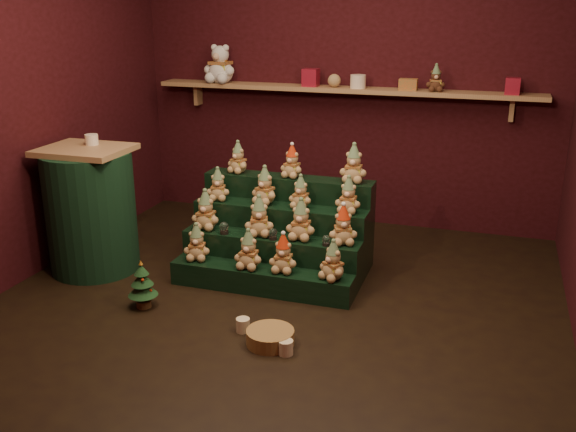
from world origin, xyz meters
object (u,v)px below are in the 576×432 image
(snow_globe_a, at_px, (224,228))
(snow_globe_b, at_px, (273,234))
(mug_left, at_px, (243,325))
(mini_christmas_tree, at_px, (142,285))
(mug_right, at_px, (286,347))
(wicker_basket, at_px, (270,337))
(brown_bear, at_px, (436,78))
(white_bear, at_px, (220,59))
(riser_tier_front, at_px, (261,280))
(side_table, at_px, (91,210))
(snow_globe_c, at_px, (326,241))

(snow_globe_a, xyz_separation_m, snow_globe_b, (0.40, 0.00, -0.00))
(snow_globe_a, bearing_deg, snow_globe_b, 0.00)
(mug_left, bearing_deg, mini_christmas_tree, 172.20)
(mug_right, bearing_deg, snow_globe_b, 113.61)
(wicker_basket, distance_m, brown_bear, 2.86)
(white_bear, xyz_separation_m, brown_bear, (2.04, 0.00, -0.11))
(mini_christmas_tree, bearing_deg, white_bear, 98.50)
(snow_globe_b, bearing_deg, white_bear, 125.05)
(riser_tier_front, distance_m, snow_globe_b, 0.36)
(side_table, relative_size, white_bear, 2.21)
(mug_right, bearing_deg, wicker_basket, 146.28)
(mug_right, height_order, white_bear, white_bear)
(mug_right, xyz_separation_m, brown_bear, (0.55, 2.49, 1.39))
(snow_globe_a, height_order, snow_globe_c, snow_globe_a)
(riser_tier_front, distance_m, side_table, 1.49)
(riser_tier_front, bearing_deg, mug_right, -60.25)
(mug_right, bearing_deg, brown_bear, 77.54)
(side_table, bearing_deg, mug_left, -22.47)
(riser_tier_front, height_order, snow_globe_a, snow_globe_a)
(mini_christmas_tree, xyz_separation_m, mug_left, (0.80, -0.11, -0.13))
(mug_right, bearing_deg, riser_tier_front, 119.75)
(side_table, distance_m, mug_left, 1.71)
(mini_christmas_tree, bearing_deg, mug_right, -14.31)
(snow_globe_b, height_order, mini_christmas_tree, snow_globe_b)
(snow_globe_a, distance_m, brown_bear, 2.29)
(snow_globe_c, distance_m, white_bear, 2.41)
(wicker_basket, bearing_deg, snow_globe_a, 128.11)
(snow_globe_c, distance_m, side_table, 1.90)
(brown_bear, bearing_deg, white_bear, 167.36)
(mini_christmas_tree, relative_size, wicker_basket, 1.17)
(mug_right, xyz_separation_m, wicker_basket, (-0.13, 0.09, 0.00))
(side_table, bearing_deg, riser_tier_front, -0.23)
(snow_globe_b, distance_m, mug_right, 1.12)
(mug_right, bearing_deg, snow_globe_a, 130.34)
(snow_globe_c, xyz_separation_m, white_bear, (-1.48, 1.52, 1.15))
(white_bear, bearing_deg, snow_globe_b, -48.34)
(snow_globe_c, distance_m, mug_left, 0.93)
(riser_tier_front, xyz_separation_m, brown_bear, (1.01, 1.68, 1.34))
(mug_right, distance_m, brown_bear, 2.91)
(snow_globe_a, relative_size, mug_right, 1.03)
(mug_left, bearing_deg, wicker_basket, -23.42)
(side_table, height_order, wicker_basket, side_table)
(riser_tier_front, distance_m, wicker_basket, 0.80)
(snow_globe_b, height_order, brown_bear, brown_bear)
(snow_globe_c, relative_size, mini_christmas_tree, 0.22)
(riser_tier_front, relative_size, mini_christmas_tree, 3.91)
(wicker_basket, bearing_deg, mug_left, 156.58)
(mini_christmas_tree, bearing_deg, mug_left, -7.80)
(white_bear, bearing_deg, mug_right, -52.49)
(mug_left, relative_size, mug_right, 0.99)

